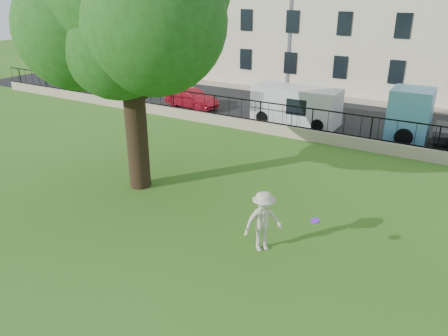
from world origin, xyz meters
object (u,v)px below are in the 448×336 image
Objects in this scene: frisbee at (315,221)px; white_van at (296,105)px; man at (263,221)px; red_sedan at (191,99)px; tree at (125,0)px.

frisbee is 0.05× the size of white_van.
frisbee is at bearing -43.54° from man.
frisbee reaches higher than red_sedan.
tree is at bearing -99.72° from white_van.
red_sedan is 0.75× the size of white_van.
tree is at bearing 169.37° from frisbee.
red_sedan is 7.37m from white_van.
man is at bearing -171.14° from frisbee.
red_sedan is at bearing 136.10° from frisbee.
man is 0.51× the size of red_sedan.
man is 17.65m from red_sedan.
tree reaches higher than frisbee.
frisbee is at bearing -127.03° from red_sedan.
white_van reaches higher than red_sedan.
man is 1.56m from frisbee.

